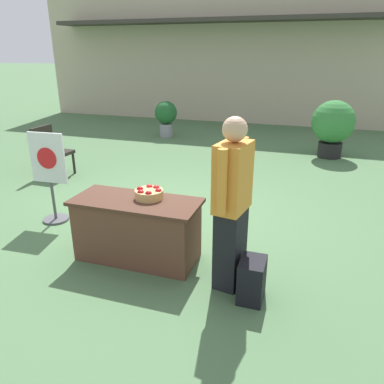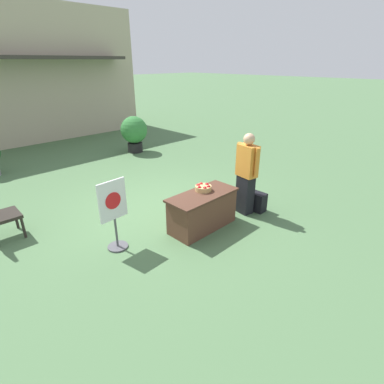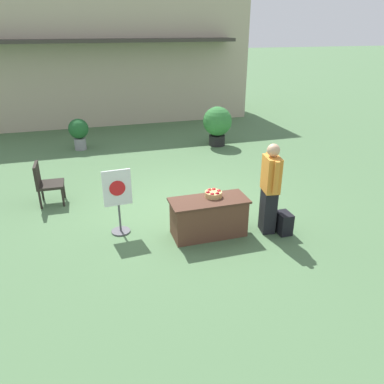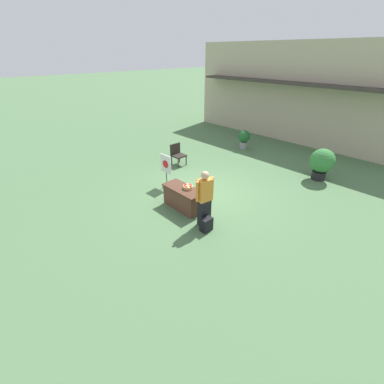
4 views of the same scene
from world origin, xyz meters
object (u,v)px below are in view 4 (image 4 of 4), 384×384
Objects in this scene: apple_basket at (188,187)px; patio_chair at (177,153)px; person_visitor at (205,198)px; backpack at (206,224)px; potted_plant_near_right at (322,162)px; display_table at (183,198)px; potted_plant_near_left at (244,138)px; poster_board at (166,170)px.

patio_chair reaches higher than apple_basket.
person_visitor reaches higher than apple_basket.
potted_plant_near_right reaches higher than backpack.
apple_basket is 0.18× the size of person_visitor.
display_table is 5.88m from potted_plant_near_right.
potted_plant_near_right is at bearing 68.91° from apple_basket.
potted_plant_near_left is at bearing 110.44° from apple_basket.
person_visitor is (1.13, -0.19, 0.53)m from display_table.
poster_board is at bearing 160.41° from display_table.
backpack is at bearing -97.75° from potted_plant_near_right.
person_visitor is at bearing -29.98° from patio_chair.
poster_board is at bearing -127.69° from potted_plant_near_right.
backpack is at bearing -61.70° from potted_plant_near_left.
potted_plant_near_left reaches higher than patio_chair.
potted_plant_near_right is (3.77, 4.88, 0.07)m from poster_board.
poster_board is (-2.98, 0.93, 0.47)m from backpack.
poster_board is at bearing 162.76° from backpack.
poster_board reaches higher than apple_basket.
person_visitor is 1.76× the size of potted_plant_near_left.
person_visitor is at bearing -15.90° from apple_basket.
patio_chair is 0.74× the size of potted_plant_near_right.
potted_plant_near_right is at bearing -91.18° from person_visitor.
potted_plant_near_left is at bearing -177.38° from poster_board.
backpack is (1.39, -0.36, -0.16)m from display_table.
potted_plant_near_left is at bearing 169.29° from potted_plant_near_right.
display_table is 1.72m from poster_board.
apple_basket is 0.25× the size of poster_board.
poster_board is 6.17m from potted_plant_near_right.
potted_plant_near_right is (2.06, 5.35, -0.04)m from apple_basket.
display_table is 3.45× the size of backpack.
apple_basket is 0.34× the size of patio_chair.
potted_plant_near_right is at bearing 68.17° from display_table.
display_table is 0.45m from apple_basket.
backpack is 0.44× the size of patio_chair.
display_table is 3.78m from patio_chair.
potted_plant_near_left is (-3.31, 6.46, -0.30)m from person_visitor.
potted_plant_near_right is (1.05, 5.64, -0.15)m from person_visitor.
potted_plant_near_right reaches higher than apple_basket.
display_table is 1.13× the size of potted_plant_near_right.
potted_plant_near_left is (-2.30, 6.17, -0.19)m from apple_basket.
backpack is (1.27, -0.46, -0.58)m from apple_basket.
display_table is 6.65m from potted_plant_near_left.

